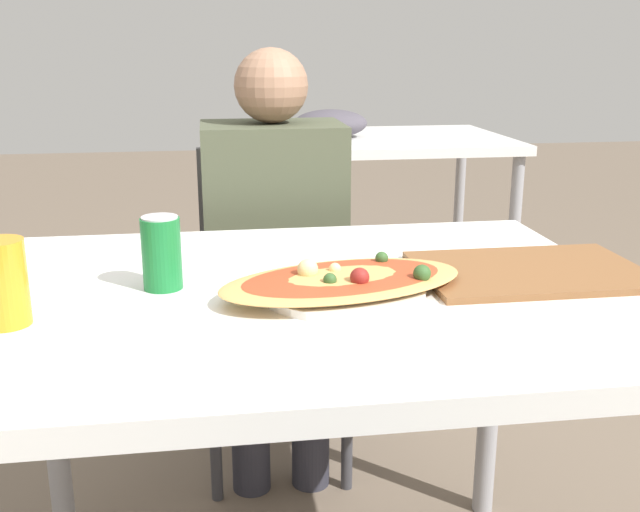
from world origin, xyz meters
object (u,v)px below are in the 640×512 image
soda_can (162,253)px  dining_table (300,331)px  person_seated (274,237)px  chair_far_seated (272,287)px  pizza_main (343,283)px  drink_glass (2,283)px

soda_can → dining_table: bearing=-9.6°
person_seated → soda_can: bearing=68.1°
chair_far_seated → pizza_main: 0.84m
drink_glass → soda_can: bearing=31.9°
chair_far_seated → person_seated: 0.21m
pizza_main → drink_glass: size_ratio=3.56×
soda_can → drink_glass: bearing=-148.1°
dining_table → pizza_main: pizza_main is taller
pizza_main → soda_can: 0.31m
dining_table → person_seated: bearing=88.7°
person_seated → soda_can: person_seated is taller
dining_table → person_seated: (0.01, 0.64, 0.00)m
person_seated → pizza_main: person_seated is taller
soda_can → pizza_main: bearing=-14.6°
drink_glass → person_seated: bearing=58.0°
dining_table → pizza_main: bearing=-29.3°
person_seated → soda_can: 0.66m
person_seated → soda_can: (-0.24, -0.60, 0.14)m
pizza_main → soda_can: size_ratio=3.68×
chair_far_seated → drink_glass: (-0.46, -0.86, 0.31)m
chair_far_seated → soda_can: size_ratio=6.90×
soda_can → person_seated: bearing=68.1°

